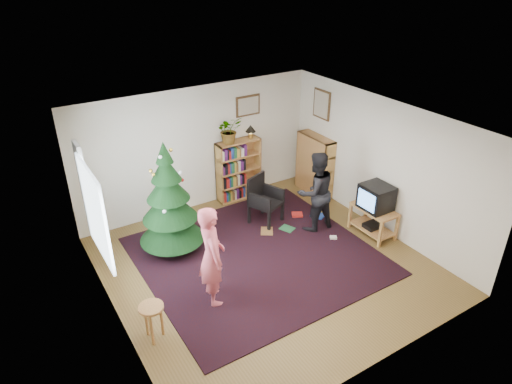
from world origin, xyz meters
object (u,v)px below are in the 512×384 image
tv_stand (373,219)px  table_lamp (251,129)px  christmas_tree (169,207)px  person_standing (212,256)px  bookshelf_right (315,164)px  potted_plant (229,130)px  crt_tv (376,197)px  picture_back (248,106)px  person_by_chair (315,192)px  picture_right (322,104)px  bookshelf_back (239,169)px  stool (152,314)px  armchair (263,197)px

tv_stand → table_lamp: size_ratio=3.00×
christmas_tree → person_standing: christmas_tree is taller
bookshelf_right → potted_plant: bearing=69.1°
crt_tv → potted_plant: (-1.59, 2.57, 0.79)m
picture_back → person_by_chair: picture_back is taller
bookshelf_right → person_by_chair: size_ratio=0.83×
tv_stand → person_standing: (-3.36, -0.05, 0.48)m
christmas_tree → person_by_chair: 2.67m
picture_back → person_standing: (-2.29, -2.76, -1.14)m
person_standing → tv_stand: bearing=-77.3°
picture_right → bookshelf_back: (-1.65, 0.59, -1.29)m
picture_back → stool: bearing=-137.8°
bookshelf_back → table_lamp: 0.88m
person_standing → person_by_chair: (2.55, 0.79, -0.02)m
christmas_tree → bookshelf_back: (1.97, 1.05, -0.19)m
stool → person_by_chair: 3.78m
potted_plant → armchair: bearing=-83.6°
stool → table_lamp: 4.54m
picture_right → bookshelf_right: picture_right is taller
table_lamp → picture_right: bearing=-23.6°
picture_right → christmas_tree: size_ratio=0.29×
bookshelf_back → crt_tv: 2.93m
bookshelf_right → bookshelf_back: bearing=66.6°
bookshelf_back → armchair: bearing=-94.2°
tv_stand → person_by_chair: (-0.81, 0.74, 0.46)m
picture_back → tv_stand: picture_back is taller
person_standing → potted_plant: (1.77, 2.63, 0.77)m
christmas_tree → potted_plant: size_ratio=3.75×
picture_back → armchair: size_ratio=0.57×
crt_tv → person_by_chair: size_ratio=0.34×
table_lamp → potted_plant: bearing=180.0°
armchair → potted_plant: (-0.12, 1.08, 1.06)m
christmas_tree → stool: bearing=-119.7°
christmas_tree → person_standing: (-0.00, -1.58, -0.05)m
person_by_chair → table_lamp: table_lamp is taller
bookshelf_right → person_standing: size_ratio=0.81×
bookshelf_back → person_standing: 3.28m
tv_stand → christmas_tree: bearing=155.6°
picture_right → table_lamp: picture_right is taller
tv_stand → bookshelf_right: bearing=86.4°
picture_right → bookshelf_back: size_ratio=0.46×
bookshelf_back → crt_tv: bearing=-61.6°
bookshelf_back → person_by_chair: (0.58, -1.83, 0.12)m
picture_right → tv_stand: picture_right is taller
tv_stand → armchair: size_ratio=0.88×
christmas_tree → potted_plant: (1.77, 1.05, 0.72)m
tv_stand → crt_tv: 0.46m
bookshelf_right → tv_stand: bearing=176.4°
tv_stand → crt_tv: size_ratio=1.60×
picture_back → stool: 4.77m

